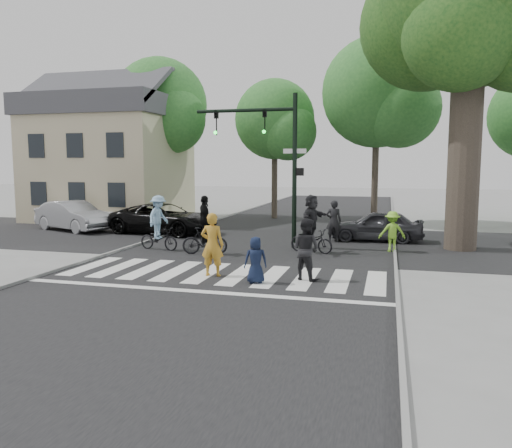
# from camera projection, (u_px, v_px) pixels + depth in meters

# --- Properties ---
(ground) EXTENTS (120.00, 120.00, 0.00)m
(ground) POSITION_uv_depth(u_px,v_px,m) (212.00, 281.00, 14.07)
(ground) COLOR gray
(ground) RESTS_ON ground
(road_stem) EXTENTS (10.00, 70.00, 0.01)m
(road_stem) POSITION_uv_depth(u_px,v_px,m) (257.00, 252.00, 18.87)
(road_stem) COLOR black
(road_stem) RESTS_ON ground
(road_cross) EXTENTS (70.00, 10.00, 0.01)m
(road_cross) POSITION_uv_depth(u_px,v_px,m) (274.00, 240.00, 21.75)
(road_cross) COLOR black
(road_cross) RESTS_ON ground
(curb_left) EXTENTS (0.10, 70.00, 0.10)m
(curb_left) POSITION_uv_depth(u_px,v_px,m) (136.00, 245.00, 20.15)
(curb_left) COLOR gray
(curb_left) RESTS_ON ground
(curb_right) EXTENTS (0.10, 70.00, 0.10)m
(curb_right) POSITION_uv_depth(u_px,v_px,m) (395.00, 257.00, 17.58)
(curb_right) COLOR gray
(curb_right) RESTS_ON ground
(crosswalk) EXTENTS (10.00, 3.85, 0.01)m
(crosswalk) POSITION_uv_depth(u_px,v_px,m) (219.00, 276.00, 14.71)
(crosswalk) COLOR silver
(crosswalk) RESTS_ON ground
(traffic_signal) EXTENTS (4.45, 0.29, 6.00)m
(traffic_signal) POSITION_uv_depth(u_px,v_px,m) (273.00, 149.00, 19.47)
(traffic_signal) COLOR black
(traffic_signal) RESTS_ON ground
(eucalyptus) EXTENTS (8.30, 7.20, 13.00)m
(eucalyptus) POSITION_uv_depth(u_px,v_px,m) (472.00, 7.00, 18.44)
(eucalyptus) COLOR brown
(eucalyptus) RESTS_ON ground
(bg_tree_0) EXTENTS (5.46, 5.20, 8.97)m
(bg_tree_0) POSITION_uv_depth(u_px,v_px,m) (95.00, 120.00, 32.21)
(bg_tree_0) COLOR brown
(bg_tree_0) RESTS_ON ground
(bg_tree_1) EXTENTS (6.09, 5.80, 9.80)m
(bg_tree_1) POSITION_uv_depth(u_px,v_px,m) (163.00, 109.00, 30.37)
(bg_tree_1) COLOR brown
(bg_tree_1) RESTS_ON ground
(bg_tree_2) EXTENTS (5.04, 4.80, 8.40)m
(bg_tree_2) POSITION_uv_depth(u_px,v_px,m) (278.00, 123.00, 29.79)
(bg_tree_2) COLOR brown
(bg_tree_2) RESTS_ON ground
(bg_tree_3) EXTENTS (6.30, 6.00, 10.20)m
(bg_tree_3) POSITION_uv_depth(u_px,v_px,m) (383.00, 96.00, 26.81)
(bg_tree_3) COLOR brown
(bg_tree_3) RESTS_ON ground
(house) EXTENTS (8.40, 8.10, 8.82)m
(house) POSITION_uv_depth(u_px,v_px,m) (110.00, 156.00, 29.98)
(house) COLOR beige
(house) RESTS_ON ground
(pedestrian_woman) EXTENTS (0.70, 0.47, 1.88)m
(pedestrian_woman) POSITION_uv_depth(u_px,v_px,m) (212.00, 245.00, 14.62)
(pedestrian_woman) COLOR #BF8928
(pedestrian_woman) RESTS_ON ground
(pedestrian_child) EXTENTS (0.75, 0.62, 1.31)m
(pedestrian_child) POSITION_uv_depth(u_px,v_px,m) (256.00, 260.00, 13.76)
(pedestrian_child) COLOR #131C37
(pedestrian_child) RESTS_ON ground
(pedestrian_adult) EXTENTS (1.06, 0.96, 1.78)m
(pedestrian_adult) POSITION_uv_depth(u_px,v_px,m) (306.00, 249.00, 14.15)
(pedestrian_adult) COLOR black
(pedestrian_adult) RESTS_ON ground
(cyclist_left) EXTENTS (1.74, 1.17, 2.11)m
(cyclist_left) POSITION_uv_depth(u_px,v_px,m) (159.00, 226.00, 19.17)
(cyclist_left) COLOR black
(cyclist_left) RESTS_ON ground
(cyclist_mid) EXTENTS (1.72, 1.07, 2.16)m
(cyclist_mid) POSITION_uv_depth(u_px,v_px,m) (205.00, 230.00, 18.22)
(cyclist_mid) COLOR black
(cyclist_mid) RESTS_ON ground
(cyclist_right) EXTENTS (1.82, 1.68, 2.18)m
(cyclist_right) POSITION_uv_depth(u_px,v_px,m) (312.00, 227.00, 18.55)
(cyclist_right) COLOR black
(cyclist_right) RESTS_ON ground
(car_suv) EXTENTS (5.47, 3.07, 1.44)m
(car_suv) POSITION_uv_depth(u_px,v_px,m) (164.00, 219.00, 23.74)
(car_suv) COLOR black
(car_suv) RESTS_ON ground
(car_silver) EXTENTS (4.77, 3.08, 1.48)m
(car_silver) POSITION_uv_depth(u_px,v_px,m) (73.00, 216.00, 24.87)
(car_silver) COLOR #AEB0B4
(car_silver) RESTS_ON ground
(car_grey) EXTENTS (3.95, 1.66, 1.33)m
(car_grey) POSITION_uv_depth(u_px,v_px,m) (376.00, 226.00, 21.44)
(car_grey) COLOR #303135
(car_grey) RESTS_ON ground
(bystander_hivis) EXTENTS (1.08, 0.75, 1.54)m
(bystander_hivis) POSITION_uv_depth(u_px,v_px,m) (392.00, 232.00, 18.76)
(bystander_hivis) COLOR #89D332
(bystander_hivis) RESTS_ON ground
(bystander_dark) EXTENTS (0.69, 0.48, 1.79)m
(bystander_dark) POSITION_uv_depth(u_px,v_px,m) (334.00, 221.00, 21.13)
(bystander_dark) COLOR black
(bystander_dark) RESTS_ON ground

